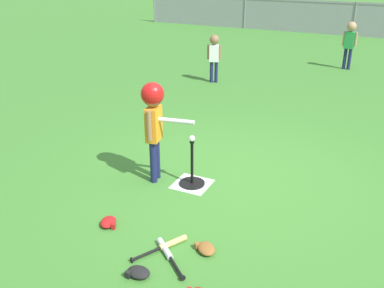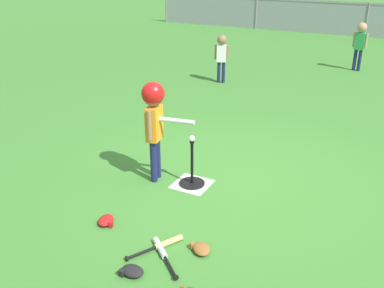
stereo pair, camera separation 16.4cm
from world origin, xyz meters
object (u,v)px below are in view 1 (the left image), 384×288
(batter_child, at_px, (154,112))
(fielder_near_right, at_px, (214,52))
(glove_tossed_aside, at_px, (138,272))
(glove_outfield_drop, at_px, (109,222))
(glove_by_plate, at_px, (206,248))
(spare_bat_wood, at_px, (167,245))
(spare_bat_silver, at_px, (167,253))
(fielder_deep_center, at_px, (350,39))
(baseball_on_tee, at_px, (192,138))
(batting_tee, at_px, (192,178))

(batter_child, bearing_deg, fielder_near_right, 104.17)
(glove_tossed_aside, height_order, glove_outfield_drop, same)
(batter_child, bearing_deg, glove_outfield_drop, -87.01)
(glove_by_plate, bearing_deg, spare_bat_wood, -163.64)
(spare_bat_silver, relative_size, glove_outfield_drop, 1.91)
(fielder_near_right, xyz_separation_m, fielder_deep_center, (2.51, 2.56, 0.07))
(batter_child, height_order, glove_outfield_drop, batter_child)
(baseball_on_tee, bearing_deg, fielder_near_right, 109.90)
(glove_by_plate, distance_m, glove_tossed_aside, 0.70)
(spare_bat_wood, relative_size, glove_outfield_drop, 2.17)
(batter_child, bearing_deg, glove_by_plate, -42.27)
(spare_bat_wood, distance_m, glove_tossed_aside, 0.47)
(fielder_near_right, xyz_separation_m, glove_outfield_drop, (1.21, -5.66, -0.64))
(batter_child, bearing_deg, glove_tossed_aside, -64.93)
(batter_child, distance_m, fielder_deep_center, 7.25)
(spare_bat_silver, relative_size, glove_tossed_aside, 2.17)
(batter_child, height_order, fielder_near_right, batter_child)
(baseball_on_tee, bearing_deg, glove_outfield_drop, -109.06)
(glove_tossed_aside, bearing_deg, glove_outfield_drop, 142.86)
(baseball_on_tee, bearing_deg, spare_bat_silver, -73.87)
(fielder_near_right, bearing_deg, spare_bat_silver, -70.96)
(batting_tee, bearing_deg, glove_outfield_drop, -109.06)
(batting_tee, bearing_deg, spare_bat_wood, -74.94)
(glove_by_plate, height_order, glove_outfield_drop, same)
(batting_tee, height_order, baseball_on_tee, baseball_on_tee)
(fielder_deep_center, xyz_separation_m, glove_tossed_aside, (-0.59, -8.76, -0.71))
(glove_by_plate, relative_size, glove_tossed_aside, 1.17)
(spare_bat_wood, height_order, glove_outfield_drop, glove_outfield_drop)
(batting_tee, relative_size, glove_tossed_aside, 2.54)
(baseball_on_tee, bearing_deg, glove_by_plate, -58.55)
(batting_tee, distance_m, glove_outfield_drop, 1.26)
(fielder_near_right, height_order, spare_bat_wood, fielder_near_right)
(baseball_on_tee, bearing_deg, glove_tossed_aside, -80.15)
(batting_tee, distance_m, spare_bat_wood, 1.30)
(spare_bat_silver, xyz_separation_m, glove_outfield_drop, (-0.80, 0.17, 0.01))
(baseball_on_tee, bearing_deg, batter_child, -169.73)
(fielder_near_right, relative_size, spare_bat_silver, 2.10)
(fielder_deep_center, height_order, glove_outfield_drop, fielder_deep_center)
(batter_child, relative_size, fielder_deep_center, 1.10)
(batting_tee, relative_size, glove_by_plate, 2.16)
(batting_tee, bearing_deg, baseball_on_tee, 45.00)
(baseball_on_tee, xyz_separation_m, glove_outfield_drop, (-0.41, -1.19, -0.59))
(glove_by_plate, bearing_deg, batter_child, 137.73)
(batting_tee, distance_m, batter_child, 0.95)
(baseball_on_tee, xyz_separation_m, spare_bat_wood, (0.34, -1.26, -0.59))
(baseball_on_tee, xyz_separation_m, fielder_deep_center, (0.89, 7.03, 0.12))
(batter_child, bearing_deg, spare_bat_silver, -55.97)
(batter_child, xyz_separation_m, glove_by_plate, (1.17, -1.06, -0.87))
(batter_child, relative_size, glove_outfield_drop, 4.86)
(baseball_on_tee, xyz_separation_m, fielder_near_right, (-1.62, 4.47, 0.05))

